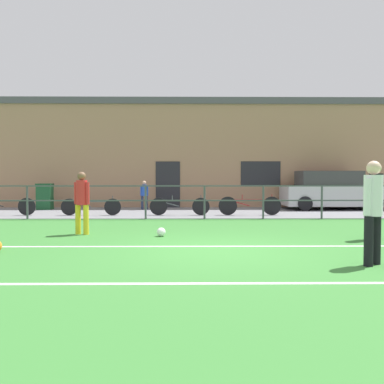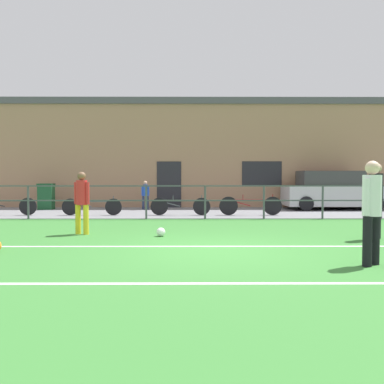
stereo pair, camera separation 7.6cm
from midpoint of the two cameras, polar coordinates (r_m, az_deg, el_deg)
name	(u,v)px [view 2 (the right image)]	position (r m, az deg, el deg)	size (l,w,h in m)	color
ground	(216,251)	(8.85, 3.37, -7.71)	(60.00, 44.00, 0.04)	#387A33
field_line_touchline	(214,246)	(9.25, 3.20, -7.13)	(36.00, 0.11, 0.00)	white
field_line_hash	(227,283)	(6.20, 5.00, -11.87)	(36.00, 0.11, 0.00)	white
pavement_strip	(203,212)	(17.27, 1.56, -2.68)	(48.00, 5.00, 0.02)	slate
perimeter_fence	(205,197)	(14.73, 1.88, -0.68)	(36.07, 0.07, 1.15)	#474C51
clubhouse_facade	(201,154)	(20.93, 1.24, 5.05)	(28.00, 2.56, 5.00)	#A37A5B
player_goalkeeper	(376,196)	(11.03, 23.19, -0.50)	(0.37, 0.39, 1.78)	black
player_striker	(372,206)	(7.83, 22.79, -1.73)	(0.39, 0.35, 1.75)	black
player_winger	(82,199)	(11.32, -14.08, -0.88)	(0.41, 0.28, 1.59)	gold
soccer_ball_spare	(161,232)	(10.70, -3.90, -5.27)	(0.22, 0.22, 0.22)	white
spectator_child	(145,193)	(18.57, -6.03, -0.16)	(0.34, 0.21, 1.22)	#232D4C
parked_car_red	(333,191)	(19.62, 18.15, 0.11)	(4.28, 1.94, 1.65)	#B7B7BC
bicycle_parked_0	(250,205)	(16.10, 7.82, -1.77)	(2.31, 0.04, 0.77)	black
bicycle_parked_1	(92,206)	(16.33, -12.90, -1.86)	(2.20, 0.04, 0.72)	black
bicycle_parked_2	(5,206)	(17.31, -23.24, -1.71)	(2.32, 0.04, 0.74)	black
bicycle_parked_3	(180,206)	(15.94, -1.41, -1.86)	(2.20, 0.04, 0.74)	black
trash_bin_0	(46,196)	(19.57, -18.49, -0.54)	(0.64, 0.54, 1.11)	#194C28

